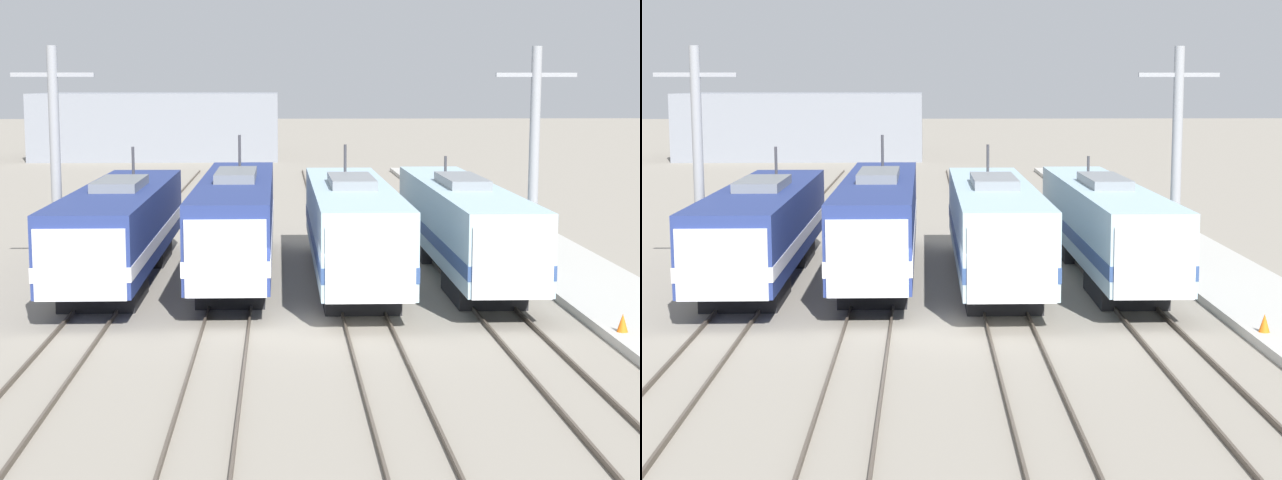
{
  "view_description": "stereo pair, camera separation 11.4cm",
  "coord_description": "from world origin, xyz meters",
  "views": [
    {
      "loc": [
        -0.55,
        -33.05,
        7.62
      ],
      "look_at": [
        0.82,
        2.37,
        2.41
      ],
      "focal_mm": 60.0,
      "sensor_mm": 36.0,
      "label": 1
    },
    {
      "loc": [
        -0.43,
        -33.05,
        7.62
      ],
      "look_at": [
        0.82,
        2.37,
        2.41
      ],
      "focal_mm": 60.0,
      "sensor_mm": 36.0,
      "label": 2
    }
  ],
  "objects": [
    {
      "name": "rail_pair_center_left",
      "position": [
        -2.23,
        0.0,
        0.07
      ],
      "size": [
        1.51,
        120.0,
        0.15
      ],
      "color": "#4C4238",
      "rests_on": "ground_plane"
    },
    {
      "name": "locomotive_far_right",
      "position": [
        6.69,
        8.29,
        2.06
      ],
      "size": [
        2.8,
        19.14,
        4.49
      ],
      "color": "#232326",
      "rests_on": "ground_plane"
    },
    {
      "name": "depot_building",
      "position": [
        -12.74,
        77.92,
        3.31
      ],
      "size": [
        24.22,
        14.68,
        6.62
      ],
      "color": "gray",
      "rests_on": "ground_plane"
    },
    {
      "name": "locomotive_center_left",
      "position": [
        -2.23,
        8.59,
        2.17
      ],
      "size": [
        2.84,
        18.35,
        5.42
      ],
      "color": "black",
      "rests_on": "ground_plane"
    },
    {
      "name": "rail_pair_center_right",
      "position": [
        2.23,
        0.0,
        0.07
      ],
      "size": [
        1.51,
        120.0,
        0.15
      ],
      "color": "#4C4238",
      "rests_on": "ground_plane"
    },
    {
      "name": "locomotive_far_left",
      "position": [
        -6.69,
        7.93,
        2.05
      ],
      "size": [
        3.13,
        17.64,
        4.97
      ],
      "color": "black",
      "rests_on": "ground_plane"
    },
    {
      "name": "catenary_tower_right",
      "position": [
        9.29,
        7.77,
        4.69
      ],
      "size": [
        3.1,
        0.39,
        9.02
      ],
      "color": "gray",
      "rests_on": "ground_plane"
    },
    {
      "name": "rail_pair_far_right",
      "position": [
        6.69,
        0.0,
        0.07
      ],
      "size": [
        1.51,
        120.0,
        0.15
      ],
      "color": "#4C4238",
      "rests_on": "ground_plane"
    },
    {
      "name": "rail_pair_far_left",
      "position": [
        -6.69,
        0.0,
        0.07
      ],
      "size": [
        1.51,
        120.0,
        0.15
      ],
      "color": "#4C4238",
      "rests_on": "ground_plane"
    },
    {
      "name": "locomotive_center_right",
      "position": [
        2.23,
        7.19,
        2.11
      ],
      "size": [
        3.05,
        17.65,
        5.09
      ],
      "color": "#232326",
      "rests_on": "ground_plane"
    },
    {
      "name": "catenary_tower_left",
      "position": [
        -9.01,
        7.77,
        4.69
      ],
      "size": [
        3.1,
        0.39,
        9.02
      ],
      "color": "gray",
      "rests_on": "ground_plane"
    },
    {
      "name": "traffic_cone",
      "position": [
        9.65,
        -2.38,
        0.57
      ],
      "size": [
        0.33,
        0.33,
        0.55
      ],
      "color": "orange",
      "rests_on": "platform"
    },
    {
      "name": "ground_plane",
      "position": [
        0.0,
        0.0,
        0.0
      ],
      "size": [
        400.0,
        400.0,
        0.0
      ],
      "primitive_type": "plane",
      "color": "gray"
    }
  ]
}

